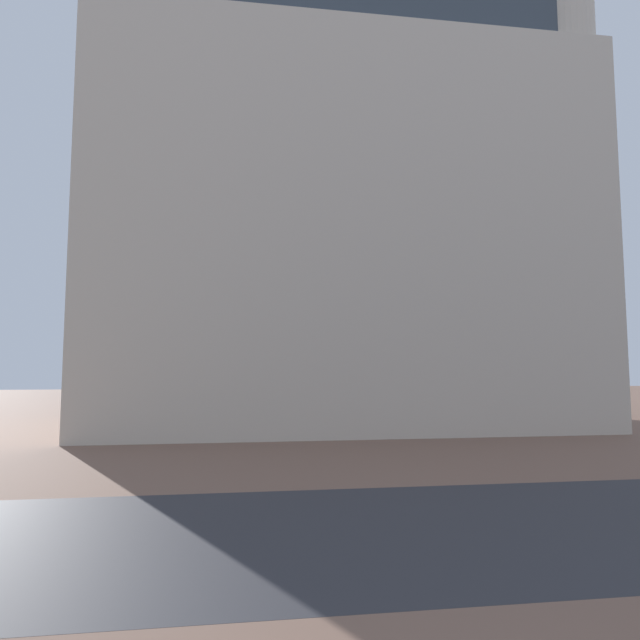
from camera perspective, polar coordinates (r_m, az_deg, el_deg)
The scene contains 3 objects.
ground_plane at distance 12.31m, azimuth 0.26°, elevation -20.37°, with size 120.00×120.00×0.00m, color brown.
street_asphalt_strip at distance 11.03m, azimuth 1.32°, elevation -22.21°, with size 120.00×6.81×0.00m, color #2D2D33.
landmark_building at distance 30.92m, azimuth 2.65°, elevation 10.50°, with size 25.57×14.41×35.01m.
Camera 1 is at (-1.66, -1.75, 3.29)m, focal length 29.13 mm.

